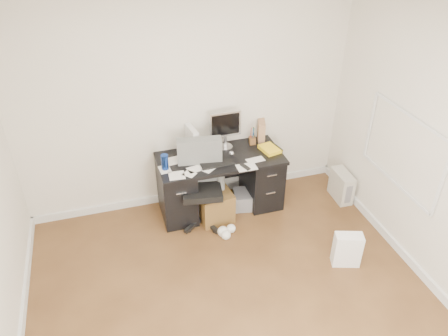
# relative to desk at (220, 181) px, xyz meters

# --- Properties ---
(ground) EXTENTS (4.00, 4.00, 0.00)m
(ground) POSITION_rel_desk_xyz_m (-0.30, -1.65, -0.40)
(ground) COLOR #4A2F17
(ground) RESTS_ON ground
(room_shell) EXTENTS (4.02, 4.02, 2.71)m
(room_shell) POSITION_rel_desk_xyz_m (-0.27, -1.62, 1.26)
(room_shell) COLOR silver
(room_shell) RESTS_ON ground
(desk) EXTENTS (1.50, 0.70, 0.75)m
(desk) POSITION_rel_desk_xyz_m (0.00, 0.00, 0.00)
(desk) COLOR black
(desk) RESTS_ON ground
(loose_papers) EXTENTS (1.10, 0.60, 0.00)m
(loose_papers) POSITION_rel_desk_xyz_m (-0.20, -0.05, 0.35)
(loose_papers) COLOR silver
(loose_papers) RESTS_ON desk
(lcd_monitor) EXTENTS (0.40, 0.24, 0.49)m
(lcd_monitor) POSITION_rel_desk_xyz_m (0.12, 0.20, 0.60)
(lcd_monitor) COLOR silver
(lcd_monitor) RESTS_ON desk
(keyboard) EXTENTS (0.39, 0.15, 0.02)m
(keyboard) POSITION_rel_desk_xyz_m (-0.08, -0.16, 0.36)
(keyboard) COLOR black
(keyboard) RESTS_ON desk
(computer_mouse) EXTENTS (0.08, 0.08, 0.06)m
(computer_mouse) POSITION_rel_desk_xyz_m (0.14, -0.01, 0.38)
(computer_mouse) COLOR silver
(computer_mouse) RESTS_ON desk
(travel_mug) EXTENTS (0.09, 0.09, 0.18)m
(travel_mug) POSITION_rel_desk_xyz_m (-0.67, -0.07, 0.44)
(travel_mug) COLOR navy
(travel_mug) RESTS_ON desk
(white_binder) EXTENTS (0.18, 0.31, 0.34)m
(white_binder) POSITION_rel_desk_xyz_m (-0.29, 0.19, 0.52)
(white_binder) COLOR silver
(white_binder) RESTS_ON desk
(magazine_file) EXTENTS (0.17, 0.25, 0.26)m
(magazine_file) POSITION_rel_desk_xyz_m (0.62, 0.26, 0.48)
(magazine_file) COLOR #916846
(magazine_file) RESTS_ON desk
(pen_cup) EXTENTS (0.10, 0.10, 0.23)m
(pen_cup) POSITION_rel_desk_xyz_m (0.47, 0.19, 0.46)
(pen_cup) COLOR #583919
(pen_cup) RESTS_ON desk
(yellow_book) EXTENTS (0.25, 0.29, 0.04)m
(yellow_book) POSITION_rel_desk_xyz_m (0.63, -0.03, 0.37)
(yellow_book) COLOR yellow
(yellow_book) RESTS_ON desk
(paper_remote) EXTENTS (0.23, 0.19, 0.02)m
(paper_remote) POSITION_rel_desk_xyz_m (0.23, -0.30, 0.36)
(paper_remote) COLOR silver
(paper_remote) RESTS_ON desk
(office_chair) EXTENTS (0.69, 0.69, 1.05)m
(office_chair) POSITION_rel_desk_xyz_m (-0.29, -0.20, 0.13)
(office_chair) COLOR #555855
(office_chair) RESTS_ON ground
(pc_tower) EXTENTS (0.19, 0.40, 0.39)m
(pc_tower) POSITION_rel_desk_xyz_m (1.56, -0.27, -0.20)
(pc_tower) COLOR #ACA89B
(pc_tower) RESTS_ON ground
(shopping_bag) EXTENTS (0.34, 0.29, 0.40)m
(shopping_bag) POSITION_rel_desk_xyz_m (1.02, -1.35, -0.20)
(shopping_bag) COLOR white
(shopping_bag) RESTS_ON ground
(wicker_basket) EXTENTS (0.42, 0.42, 0.39)m
(wicker_basket) POSITION_rel_desk_xyz_m (-0.13, -0.19, -0.20)
(wicker_basket) COLOR #4C3117
(wicker_basket) RESTS_ON ground
(desk_printer) EXTENTS (0.40, 0.35, 0.21)m
(desk_printer) POSITION_rel_desk_xyz_m (0.34, -0.08, -0.29)
(desk_printer) COLOR slate
(desk_printer) RESTS_ON ground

